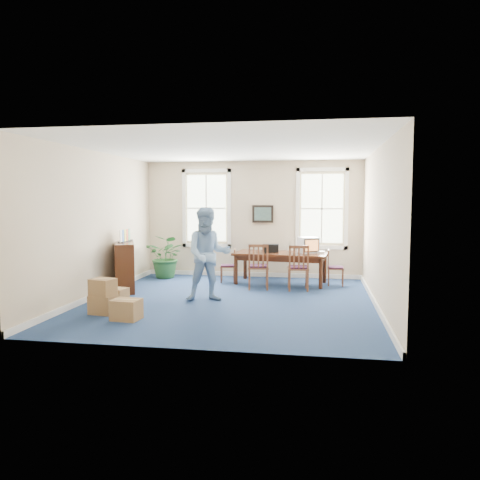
% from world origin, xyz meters
% --- Properties ---
extents(floor, '(6.50, 6.50, 0.00)m').
position_xyz_m(floor, '(0.00, 0.00, 0.00)').
color(floor, navy).
rests_on(floor, ground).
extents(ceiling, '(6.50, 6.50, 0.00)m').
position_xyz_m(ceiling, '(0.00, 0.00, 3.20)').
color(ceiling, white).
rests_on(ceiling, ground).
extents(wall_back, '(6.50, 0.00, 6.50)m').
position_xyz_m(wall_back, '(0.00, 3.25, 1.60)').
color(wall_back, beige).
rests_on(wall_back, ground).
extents(wall_front, '(6.50, 0.00, 6.50)m').
position_xyz_m(wall_front, '(0.00, -3.25, 1.60)').
color(wall_front, beige).
rests_on(wall_front, ground).
extents(wall_left, '(0.00, 6.50, 6.50)m').
position_xyz_m(wall_left, '(-3.00, 0.00, 1.60)').
color(wall_left, beige).
rests_on(wall_left, ground).
extents(wall_right, '(0.00, 6.50, 6.50)m').
position_xyz_m(wall_right, '(3.00, 0.00, 1.60)').
color(wall_right, beige).
rests_on(wall_right, ground).
extents(baseboard_back, '(6.00, 0.04, 0.12)m').
position_xyz_m(baseboard_back, '(0.00, 3.22, 0.06)').
color(baseboard_back, white).
rests_on(baseboard_back, ground).
extents(baseboard_left, '(0.04, 6.50, 0.12)m').
position_xyz_m(baseboard_left, '(-2.97, 0.00, 0.06)').
color(baseboard_left, white).
rests_on(baseboard_left, ground).
extents(baseboard_right, '(0.04, 6.50, 0.12)m').
position_xyz_m(baseboard_right, '(2.97, 0.00, 0.06)').
color(baseboard_right, white).
rests_on(baseboard_right, ground).
extents(window_left, '(1.40, 0.12, 2.20)m').
position_xyz_m(window_left, '(-1.30, 3.23, 1.90)').
color(window_left, white).
rests_on(window_left, ground).
extents(window_right, '(1.40, 0.12, 2.20)m').
position_xyz_m(window_right, '(1.90, 3.23, 1.90)').
color(window_right, white).
rests_on(window_right, ground).
extents(wall_picture, '(0.58, 0.06, 0.48)m').
position_xyz_m(wall_picture, '(0.30, 3.20, 1.75)').
color(wall_picture, black).
rests_on(wall_picture, ground).
extents(conference_table, '(2.44, 1.33, 0.80)m').
position_xyz_m(conference_table, '(0.88, 2.25, 0.40)').
color(conference_table, '#421E0F').
rests_on(conference_table, ground).
extents(crt_tv, '(0.60, 0.62, 0.40)m').
position_xyz_m(crt_tv, '(1.57, 2.30, 1.00)').
color(crt_tv, '#B7B7BC').
rests_on(crt_tv, conference_table).
extents(game_console, '(0.18, 0.22, 0.05)m').
position_xyz_m(game_console, '(1.89, 2.25, 0.82)').
color(game_console, white).
rests_on(game_console, conference_table).
extents(equipment_bag, '(0.43, 0.30, 0.20)m').
position_xyz_m(equipment_bag, '(0.61, 2.30, 0.90)').
color(equipment_bag, black).
rests_on(equipment_bag, conference_table).
extents(chair_near_left, '(0.56, 0.56, 1.10)m').
position_xyz_m(chair_near_left, '(0.40, 1.45, 0.55)').
color(chair_near_left, brown).
rests_on(chair_near_left, ground).
extents(chair_near_right, '(0.53, 0.53, 1.09)m').
position_xyz_m(chair_near_right, '(1.36, 1.45, 0.54)').
color(chair_near_right, brown).
rests_on(chair_near_right, ground).
extents(chair_end_left, '(0.44, 0.44, 0.86)m').
position_xyz_m(chair_end_left, '(-0.50, 2.25, 0.43)').
color(chair_end_left, brown).
rests_on(chair_end_left, ground).
extents(chair_end_right, '(0.41, 0.41, 0.90)m').
position_xyz_m(chair_end_right, '(2.26, 2.25, 0.45)').
color(chair_end_right, brown).
rests_on(chair_end_right, ground).
extents(man, '(1.15, 1.00, 1.99)m').
position_xyz_m(man, '(-0.47, -0.06, 0.99)').
color(man, '#82A7CF').
rests_on(man, ground).
extents(credenza, '(0.99, 1.54, 1.18)m').
position_xyz_m(credenza, '(-2.74, 0.87, 0.59)').
color(credenza, '#421E0F').
rests_on(credenza, ground).
extents(brochure_rack, '(0.35, 0.73, 0.32)m').
position_xyz_m(brochure_rack, '(-2.72, 0.87, 1.34)').
color(brochure_rack, '#99999E').
rests_on(brochure_rack, credenza).
extents(potted_plant, '(1.21, 1.11, 1.18)m').
position_xyz_m(potted_plant, '(-2.27, 2.60, 0.59)').
color(potted_plant, '#235526').
rests_on(potted_plant, ground).
extents(cardboard_boxes, '(1.42, 1.42, 0.70)m').
position_xyz_m(cardboard_boxes, '(-1.99, -1.39, 0.35)').
color(cardboard_boxes, '#9E7345').
rests_on(cardboard_boxes, ground).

